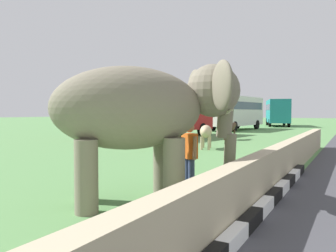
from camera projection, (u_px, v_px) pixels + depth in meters
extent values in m
cube|color=white|center=(233.00, 239.00, 4.69)|extent=(0.90, 0.20, 0.24)
cube|color=black|center=(250.00, 221.00, 5.48)|extent=(0.90, 0.20, 0.24)
cube|color=white|center=(263.00, 207.00, 6.26)|extent=(0.90, 0.20, 0.24)
cube|color=black|center=(274.00, 197.00, 7.05)|extent=(0.90, 0.20, 0.24)
cube|color=white|center=(282.00, 188.00, 7.83)|extent=(0.90, 0.20, 0.24)
cube|color=black|center=(289.00, 181.00, 8.62)|extent=(0.90, 0.20, 0.24)
cube|color=white|center=(294.00, 175.00, 9.40)|extent=(0.90, 0.20, 0.24)
cube|color=black|center=(299.00, 171.00, 10.19)|extent=(0.90, 0.20, 0.24)
cube|color=tan|center=(235.00, 194.00, 5.69)|extent=(28.00, 0.36, 1.00)
cylinder|color=#746C5A|center=(163.00, 165.00, 7.56)|extent=(0.44, 0.44, 1.38)
cylinder|color=#746C5A|center=(174.00, 172.00, 6.69)|extent=(0.44, 0.44, 1.38)
cylinder|color=#746C5A|center=(85.00, 169.00, 7.12)|extent=(0.44, 0.44, 1.38)
cylinder|color=#746C5A|center=(86.00, 177.00, 6.25)|extent=(0.44, 0.44, 1.38)
ellipsoid|color=#746C5A|center=(128.00, 108.00, 6.85)|extent=(3.31, 3.34, 1.70)
sphere|color=#746C5A|center=(213.00, 91.00, 7.32)|extent=(1.16, 1.16, 1.16)
ellipsoid|color=#D84C8C|center=(226.00, 84.00, 7.39)|extent=(0.71, 0.70, 0.44)
ellipsoid|color=#746C5A|center=(195.00, 90.00, 8.03)|extent=(0.81, 0.80, 1.00)
ellipsoid|color=#746C5A|center=(222.00, 85.00, 6.53)|extent=(0.81, 0.80, 1.00)
cylinder|color=#746C5A|center=(225.00, 116.00, 7.42)|extent=(0.61, 0.60, 1.00)
cylinder|color=#746C5A|center=(230.00, 152.00, 7.48)|extent=(0.42, 0.42, 0.82)
cone|color=beige|center=(218.00, 111.00, 7.67)|extent=(0.50, 0.49, 0.22)
cone|color=beige|center=(229.00, 111.00, 7.13)|extent=(0.50, 0.49, 0.22)
cylinder|color=navy|center=(187.00, 175.00, 7.93)|extent=(0.15, 0.15, 0.82)
cylinder|color=navy|center=(191.00, 176.00, 7.75)|extent=(0.15, 0.15, 0.82)
cube|color=#D85919|center=(189.00, 146.00, 7.81)|extent=(0.43, 0.46, 0.58)
cylinder|color=#9E7251|center=(185.00, 146.00, 8.05)|extent=(0.16, 0.17, 0.53)
cylinder|color=#9E7251|center=(195.00, 148.00, 7.58)|extent=(0.15, 0.15, 0.52)
sphere|color=#9E7251|center=(190.00, 127.00, 7.80)|extent=(0.23, 0.23, 0.23)
cube|color=#B21E1E|center=(169.00, 111.00, 25.50)|extent=(9.15, 3.71, 3.00)
cube|color=#3F5160|center=(169.00, 103.00, 25.48)|extent=(8.45, 3.65, 0.76)
cylinder|color=black|center=(179.00, 128.00, 28.53)|extent=(1.03, 0.44, 1.00)
cylinder|color=black|center=(202.00, 129.00, 27.14)|extent=(1.03, 0.44, 1.00)
cylinder|color=black|center=(133.00, 132.00, 23.99)|extent=(1.03, 0.44, 1.00)
cylinder|color=black|center=(158.00, 133.00, 22.61)|extent=(1.03, 0.44, 1.00)
cube|color=silver|center=(236.00, 111.00, 35.36)|extent=(9.45, 3.51, 3.00)
cube|color=#3F5160|center=(236.00, 106.00, 35.34)|extent=(8.72, 3.47, 0.76)
cylinder|color=black|center=(237.00, 124.00, 38.49)|extent=(1.03, 0.41, 1.00)
cylinder|color=black|center=(257.00, 125.00, 37.16)|extent=(1.03, 0.41, 1.00)
cylinder|color=black|center=(213.00, 126.00, 33.69)|extent=(1.03, 0.41, 1.00)
cylinder|color=black|center=(234.00, 126.00, 32.35)|extent=(1.03, 0.41, 1.00)
cube|color=teal|center=(277.00, 111.00, 45.16)|extent=(8.81, 4.74, 3.00)
cube|color=#3F5160|center=(278.00, 107.00, 45.13)|extent=(8.18, 4.59, 0.76)
cylinder|color=black|center=(267.00, 122.00, 48.11)|extent=(1.04, 0.57, 1.00)
cylinder|color=black|center=(284.00, 122.00, 47.59)|extent=(1.04, 0.57, 1.00)
cylinder|color=black|center=(270.00, 123.00, 42.85)|extent=(1.04, 0.57, 1.00)
cylinder|color=black|center=(289.00, 123.00, 42.33)|extent=(1.04, 0.57, 1.00)
cylinder|color=beige|center=(161.00, 143.00, 17.01)|extent=(0.12, 0.12, 0.65)
cylinder|color=beige|center=(155.00, 143.00, 17.21)|extent=(0.12, 0.12, 0.65)
cylinder|color=beige|center=(170.00, 142.00, 17.76)|extent=(0.12, 0.12, 0.65)
cylinder|color=beige|center=(165.00, 141.00, 17.96)|extent=(0.12, 0.12, 0.65)
ellipsoid|color=beige|center=(163.00, 131.00, 17.46)|extent=(1.54, 0.71, 0.66)
ellipsoid|color=beige|center=(152.00, 130.00, 16.68)|extent=(0.42, 0.29, 0.32)
cylinder|color=tan|center=(203.00, 142.00, 17.73)|extent=(0.12, 0.12, 0.65)
cylinder|color=tan|center=(210.00, 142.00, 17.66)|extent=(0.12, 0.12, 0.65)
cylinder|color=tan|center=(202.00, 143.00, 16.85)|extent=(0.12, 0.12, 0.65)
cylinder|color=tan|center=(209.00, 143.00, 16.77)|extent=(0.12, 0.12, 0.65)
ellipsoid|color=tan|center=(206.00, 131.00, 17.23)|extent=(1.61, 1.03, 0.66)
ellipsoid|color=tan|center=(207.00, 129.00, 18.13)|extent=(0.46, 0.37, 0.32)
cylinder|color=#473323|center=(229.00, 135.00, 23.34)|extent=(0.12, 0.12, 0.65)
cylinder|color=#473323|center=(234.00, 135.00, 23.16)|extent=(0.12, 0.12, 0.65)
cylinder|color=#473323|center=(225.00, 135.00, 22.57)|extent=(0.12, 0.12, 0.65)
cylinder|color=#473323|center=(230.00, 136.00, 22.38)|extent=(0.12, 0.12, 0.65)
ellipsoid|color=#473323|center=(230.00, 127.00, 22.84)|extent=(1.52, 0.64, 0.66)
ellipsoid|color=#473323|center=(234.00, 125.00, 23.63)|extent=(0.41, 0.27, 0.32)
ellipsoid|color=slate|center=(161.00, 121.00, 67.81)|extent=(38.12, 30.49, 12.32)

